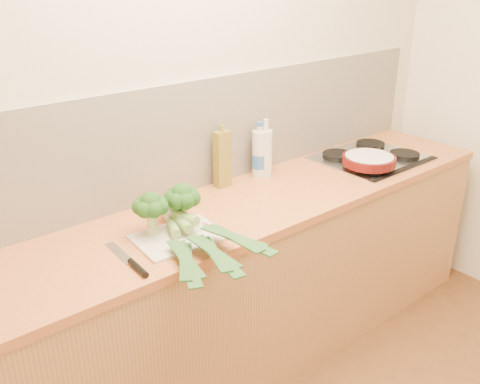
% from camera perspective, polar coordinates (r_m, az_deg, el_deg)
% --- Properties ---
extents(room_shell, '(3.50, 3.50, 3.50)m').
position_cam_1_polar(room_shell, '(2.59, -4.96, 5.90)').
color(room_shell, beige).
rests_on(room_shell, ground).
extents(counter, '(3.20, 0.62, 0.90)m').
position_cam_1_polar(counter, '(2.69, -0.82, -10.34)').
color(counter, '#B97D4D').
rests_on(counter, ground).
extents(gas_hob, '(0.58, 0.50, 0.04)m').
position_cam_1_polar(gas_hob, '(3.15, 13.84, 3.63)').
color(gas_hob, silver).
rests_on(gas_hob, counter).
extents(chopping_board, '(0.37, 0.29, 0.01)m').
position_cam_1_polar(chopping_board, '(2.21, -6.55, -4.79)').
color(chopping_board, beige).
rests_on(chopping_board, counter).
extents(broccoli_left, '(0.15, 0.15, 0.19)m').
position_cam_1_polar(broccoli_left, '(2.19, -9.51, -1.49)').
color(broccoli_left, '#A8B76B').
rests_on(broccoli_left, chopping_board).
extents(broccoli_right, '(0.16, 0.16, 0.19)m').
position_cam_1_polar(broccoli_right, '(2.25, -6.18, -0.57)').
color(broccoli_right, '#A8B76B').
rests_on(broccoli_right, chopping_board).
extents(leek_front, '(0.30, 0.60, 0.04)m').
position_cam_1_polar(leek_front, '(2.16, -6.74, -4.76)').
color(leek_front, white).
rests_on(leek_front, chopping_board).
extents(leek_mid, '(0.17, 0.68, 0.04)m').
position_cam_1_polar(leek_mid, '(2.17, -5.45, -3.97)').
color(leek_mid, white).
rests_on(leek_mid, chopping_board).
extents(leek_back, '(0.16, 0.64, 0.04)m').
position_cam_1_polar(leek_back, '(2.18, -4.38, -3.28)').
color(leek_back, white).
rests_on(leek_back, chopping_board).
extents(chefs_knife, '(0.05, 0.32, 0.02)m').
position_cam_1_polar(chefs_knife, '(2.05, -11.33, -7.54)').
color(chefs_knife, silver).
rests_on(chefs_knife, counter).
extents(skillet, '(0.40, 0.29, 0.05)m').
position_cam_1_polar(skillet, '(2.96, 13.61, 3.36)').
color(skillet, '#4C0E0C').
rests_on(skillet, gas_hob).
extents(oil_tin, '(0.08, 0.05, 0.32)m').
position_cam_1_polar(oil_tin, '(2.65, -1.89, 3.55)').
color(oil_tin, olive).
rests_on(oil_tin, counter).
extents(glass_bottle, '(0.07, 0.07, 0.31)m').
position_cam_1_polar(glass_bottle, '(2.79, 2.73, 4.21)').
color(glass_bottle, silver).
rests_on(glass_bottle, counter).
extents(amber_bottle, '(0.06, 0.06, 0.25)m').
position_cam_1_polar(amber_bottle, '(2.84, 2.54, 3.99)').
color(amber_bottle, brown).
rests_on(amber_bottle, counter).
extents(water_bottle, '(0.08, 0.08, 0.28)m').
position_cam_1_polar(water_bottle, '(2.78, 2.08, 3.92)').
color(water_bottle, silver).
rests_on(water_bottle, counter).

